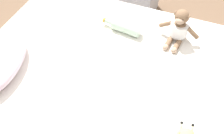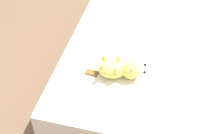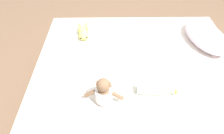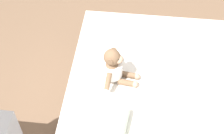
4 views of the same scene
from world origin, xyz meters
TOP-DOWN VIEW (x-y plane):
  - ground_plane at (0.00, 0.00)m, footprint 16.00×16.00m
  - bed at (0.00, 0.00)m, footprint 1.48×1.86m
  - plush_monkey at (0.45, -0.30)m, footprint 0.24×0.29m
  - glass_bottle at (0.39, 0.05)m, footprint 0.10×0.29m

SIDE VIEW (x-z plane):
  - ground_plane at x=0.00m, z-range 0.00..0.00m
  - bed at x=0.00m, z-range 0.00..0.41m
  - glass_bottle at x=0.39m, z-range 0.41..0.49m
  - plush_monkey at x=0.45m, z-range 0.39..0.63m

